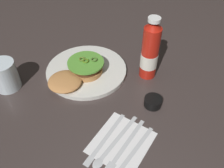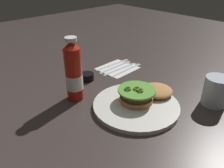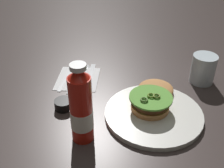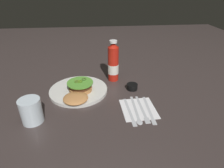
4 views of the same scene
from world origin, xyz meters
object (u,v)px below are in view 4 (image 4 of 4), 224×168
(condiment_cup, at_px, (132,87))
(ketchup_bottle, at_px, (113,63))
(napkin, at_px, (138,109))
(fork_utensil, at_px, (143,110))
(steak_knife, at_px, (150,111))
(dinner_plate, at_px, (79,90))
(butter_knife, at_px, (130,112))
(water_glass, at_px, (31,111))
(burger_sandwich, at_px, (79,90))
(spoon_utensil, at_px, (137,113))

(condiment_cup, bearing_deg, ketchup_bottle, -144.03)
(ketchup_bottle, bearing_deg, napkin, 15.68)
(fork_utensil, relative_size, steak_knife, 0.99)
(dinner_plate, distance_m, steak_knife, 0.38)
(butter_knife, bearing_deg, steak_knife, 92.57)
(dinner_plate, distance_m, water_glass, 0.28)
(condiment_cup, height_order, fork_utensil, condiment_cup)
(butter_knife, height_order, steak_knife, same)
(fork_utensil, bearing_deg, ketchup_bottle, -162.61)
(butter_knife, bearing_deg, dinner_plate, -131.69)
(condiment_cup, relative_size, butter_knife, 0.29)
(butter_knife, distance_m, fork_utensil, 0.06)
(condiment_cup, height_order, steak_knife, condiment_cup)
(napkin, height_order, butter_knife, butter_knife)
(butter_knife, bearing_deg, burger_sandwich, -125.03)
(water_glass, bearing_deg, ketchup_bottle, 132.55)
(ketchup_bottle, xyz_separation_m, napkin, (0.29, 0.08, -0.10))
(dinner_plate, height_order, steak_knife, dinner_plate)
(napkin, height_order, spoon_utensil, spoon_utensil)
(water_glass, height_order, spoon_utensil, water_glass)
(water_glass, xyz_separation_m, condiment_cup, (-0.21, 0.45, -0.04))
(fork_utensil, distance_m, steak_knife, 0.03)
(condiment_cup, xyz_separation_m, napkin, (0.17, -0.00, -0.01))
(burger_sandwich, height_order, fork_utensil, burger_sandwich)
(ketchup_bottle, height_order, fork_utensil, ketchup_bottle)
(burger_sandwich, relative_size, steak_knife, 1.06)
(burger_sandwich, relative_size, condiment_cup, 3.76)
(napkin, distance_m, butter_knife, 0.05)
(burger_sandwich, bearing_deg, water_glass, -46.21)
(dinner_plate, relative_size, fork_utensil, 1.47)
(butter_knife, xyz_separation_m, steak_knife, (-0.00, 0.09, 0.00))
(condiment_cup, distance_m, butter_knife, 0.21)
(spoon_utensil, xyz_separation_m, fork_utensil, (-0.01, 0.03, 0.00))
(water_glass, relative_size, steak_knife, 0.51)
(dinner_plate, bearing_deg, ketchup_bottle, 121.31)
(condiment_cup, bearing_deg, steak_knife, 11.23)
(butter_knife, bearing_deg, fork_utensil, 98.75)
(dinner_plate, bearing_deg, burger_sandwich, 6.20)
(dinner_plate, distance_m, condiment_cup, 0.28)
(burger_sandwich, height_order, butter_knife, burger_sandwich)
(burger_sandwich, bearing_deg, steak_knife, 63.71)
(ketchup_bottle, bearing_deg, water_glass, -47.45)
(dinner_plate, distance_m, spoon_utensil, 0.33)
(dinner_plate, xyz_separation_m, butter_knife, (0.21, 0.23, -0.00))
(napkin, bearing_deg, water_glass, -85.13)
(butter_knife, xyz_separation_m, spoon_utensil, (0.00, 0.03, 0.00))
(ketchup_bottle, height_order, water_glass, ketchup_bottle)
(fork_utensil, bearing_deg, spoon_utensil, -67.32)
(ketchup_bottle, bearing_deg, condiment_cup, 35.97)
(condiment_cup, relative_size, napkin, 0.35)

